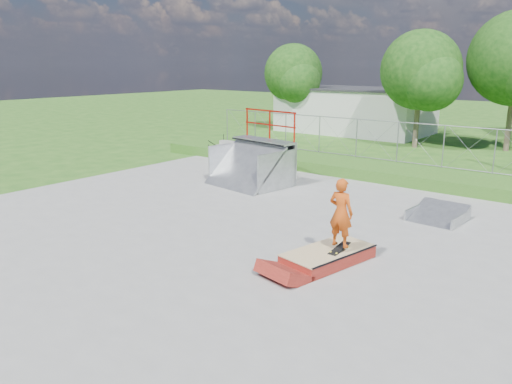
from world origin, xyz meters
TOP-DOWN VIEW (x-y plane):
  - ground at (0.00, 0.00)m, footprint 120.00×120.00m
  - concrete_pad at (0.00, 0.00)m, footprint 20.00×16.00m
  - grass_berm at (0.00, 9.50)m, footprint 24.00×3.00m
  - grind_box at (2.89, -0.46)m, footprint 1.59×2.53m
  - quarter_pipe at (-3.73, 4.65)m, footprint 3.24×2.85m
  - flat_bank_ramp at (3.85, 4.58)m, footprint 1.58×1.68m
  - skateboard at (3.13, -0.33)m, footprint 0.23×0.80m
  - skater at (3.13, -0.33)m, footprint 0.61×0.40m
  - concrete_stairs at (-8.50, 8.70)m, footprint 1.50×1.60m
  - chain_link_fence at (0.00, 10.50)m, footprint 20.00×0.06m
  - utility_building_flat at (-8.00, 22.00)m, footprint 10.00×6.00m
  - tree_left_near at (-1.75, 17.83)m, footprint 4.76×4.48m
  - tree_left_far at (-11.77, 19.85)m, footprint 4.42×4.16m

SIDE VIEW (x-z plane):
  - ground at x=0.00m, z-range 0.00..0.00m
  - concrete_pad at x=0.00m, z-range 0.00..0.04m
  - grind_box at x=2.89m, z-range 0.00..0.35m
  - flat_bank_ramp at x=3.85m, z-range 0.00..0.46m
  - grass_berm at x=0.00m, z-range 0.00..0.50m
  - skateboard at x=3.13m, z-range 0.33..0.46m
  - concrete_stairs at x=-8.50m, z-range 0.00..0.80m
  - skater at x=3.13m, z-range 0.39..2.07m
  - chain_link_fence at x=0.00m, z-range 0.50..2.30m
  - quarter_pipe at x=-3.73m, z-range 0.00..2.92m
  - utility_building_flat at x=-8.00m, z-range 0.00..3.00m
  - tree_left_far at x=-11.77m, z-range 0.85..7.02m
  - tree_left_near at x=-1.75m, z-range 0.91..7.56m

